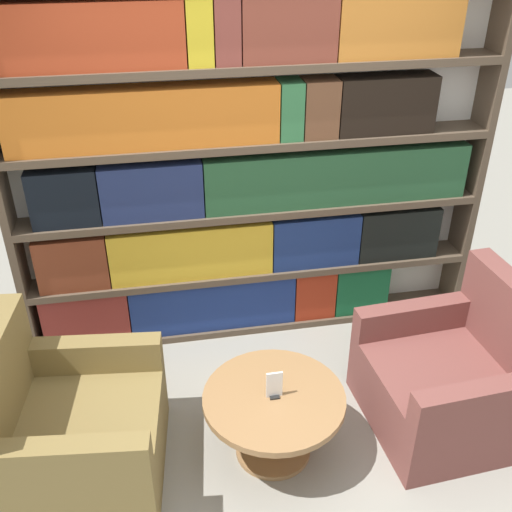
{
  "coord_description": "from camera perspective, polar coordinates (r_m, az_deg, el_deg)",
  "views": [
    {
      "loc": [
        -0.64,
        -2.25,
        2.76
      ],
      "look_at": [
        -0.11,
        0.65,
        1.0
      ],
      "focal_mm": 42.0,
      "sensor_mm": 36.0,
      "label": 1
    }
  ],
  "objects": [
    {
      "name": "armchair_right",
      "position": [
        3.82,
        18.26,
        -11.15
      ],
      "size": [
        0.92,
        0.93,
        0.92
      ],
      "rotation": [
        0.0,
        0.0,
        -1.51
      ],
      "color": "brown",
      "rests_on": "ground_plane"
    },
    {
      "name": "armchair_left",
      "position": [
        3.5,
        -17.28,
        -15.65
      ],
      "size": [
        0.96,
        0.96,
        0.92
      ],
      "rotation": [
        0.0,
        0.0,
        1.46
      ],
      "color": "olive",
      "rests_on": "ground_plane"
    },
    {
      "name": "table_sign",
      "position": [
        3.31,
        1.75,
        -12.3
      ],
      "size": [
        0.09,
        0.06,
        0.17
      ],
      "color": "black",
      "rests_on": "coffee_table"
    },
    {
      "name": "bookshelf",
      "position": [
        3.98,
        -1.2,
        7.39
      ],
      "size": [
        3.19,
        0.3,
        2.39
      ],
      "color": "silver",
      "rests_on": "ground_plane"
    },
    {
      "name": "ground_plane",
      "position": [
        3.62,
        3.79,
        -19.03
      ],
      "size": [
        14.0,
        14.0,
        0.0
      ],
      "primitive_type": "plane",
      "color": "gray"
    },
    {
      "name": "coffee_table",
      "position": [
        3.44,
        1.7,
        -14.64
      ],
      "size": [
        0.79,
        0.79,
        0.43
      ],
      "color": "olive",
      "rests_on": "ground_plane"
    }
  ]
}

